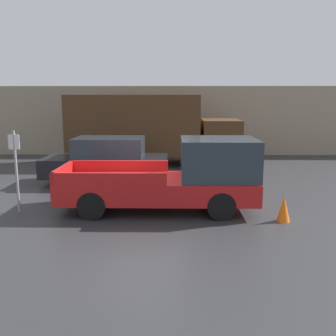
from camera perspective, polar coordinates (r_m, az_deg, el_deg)
ground_plane at (r=11.32m, az=-3.18°, el=-5.41°), size 60.00×60.00×0.00m
building_wall at (r=20.68m, az=-1.30°, el=7.19°), size 28.00×0.15×3.75m
pickup_truck at (r=10.47m, az=1.65°, el=-1.41°), size 5.43×2.02×2.03m
car at (r=14.02m, az=-9.25°, el=1.17°), size 4.53×1.96×1.70m
delivery_truck at (r=17.87m, az=-3.24°, el=6.26°), size 8.01×2.57×3.25m
parking_sign at (r=10.96m, az=-22.16°, el=0.14°), size 0.30×0.07×2.27m
newspaper_box at (r=20.56m, az=6.46°, el=3.37°), size 0.45×0.40×1.08m
traffic_cone at (r=10.09m, az=17.21°, el=-5.93°), size 0.34×0.34×0.67m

